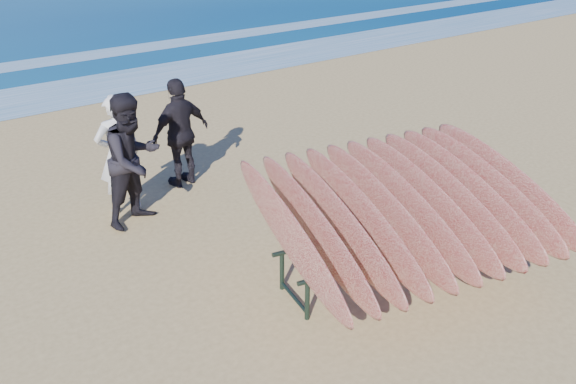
{
  "coord_description": "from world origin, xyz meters",
  "views": [
    {
      "loc": [
        -4.1,
        -4.63,
        4.23
      ],
      "look_at": [
        0.0,
        0.8,
        0.95
      ],
      "focal_mm": 38.0,
      "sensor_mm": 36.0,
      "label": 1
    }
  ],
  "objects_px": {
    "person_dark_a": "(133,160)",
    "surfboard_rack": "(406,206)",
    "person_white": "(119,155)",
    "person_dark_b": "(181,133)"
  },
  "relations": [
    {
      "from": "person_dark_a",
      "to": "person_dark_b",
      "type": "relative_size",
      "value": 1.08
    },
    {
      "from": "surfboard_rack",
      "to": "person_dark_b",
      "type": "relative_size",
      "value": 2.08
    },
    {
      "from": "person_dark_a",
      "to": "person_dark_b",
      "type": "height_order",
      "value": "person_dark_a"
    },
    {
      "from": "person_white",
      "to": "person_dark_a",
      "type": "distance_m",
      "value": 0.45
    },
    {
      "from": "person_dark_a",
      "to": "surfboard_rack",
      "type": "bearing_deg",
      "value": -77.14
    },
    {
      "from": "person_white",
      "to": "surfboard_rack",
      "type": "bearing_deg",
      "value": 122.61
    },
    {
      "from": "person_white",
      "to": "person_dark_a",
      "type": "bearing_deg",
      "value": 97.16
    },
    {
      "from": "surfboard_rack",
      "to": "person_white",
      "type": "relative_size",
      "value": 2.04
    },
    {
      "from": "person_white",
      "to": "person_dark_a",
      "type": "height_order",
      "value": "person_dark_a"
    },
    {
      "from": "surfboard_rack",
      "to": "person_dark_a",
      "type": "height_order",
      "value": "person_dark_a"
    }
  ]
}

